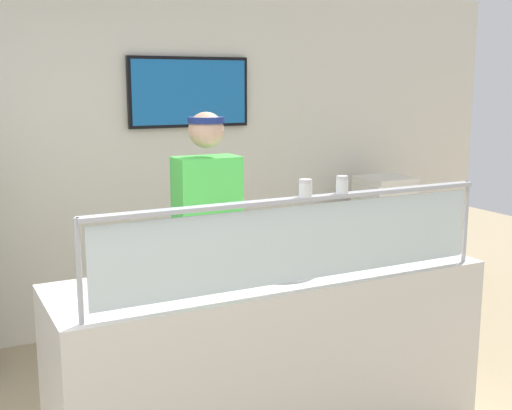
# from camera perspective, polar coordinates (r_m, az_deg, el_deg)

# --- Properties ---
(ground_plane) EXTENTS (12.00, 12.00, 0.00)m
(ground_plane) POSITION_cam_1_polar(r_m,az_deg,el_deg) (4.31, -2.91, -15.89)
(ground_plane) COLOR tan
(ground_plane) RESTS_ON ground
(shop_rear_unit) EXTENTS (6.70, 0.13, 2.70)m
(shop_rear_unit) POSITION_cam_1_polar(r_m,az_deg,el_deg) (5.17, -9.29, 4.27)
(shop_rear_unit) COLOR silver
(shop_rear_unit) RESTS_ON ground
(serving_counter) EXTENTS (2.30, 0.70, 0.95)m
(serving_counter) POSITION_cam_1_polar(r_m,az_deg,el_deg) (3.58, 1.39, -13.25)
(serving_counter) COLOR silver
(serving_counter) RESTS_ON ground
(sneeze_guard) EXTENTS (2.12, 0.06, 0.45)m
(sneeze_guard) POSITION_cam_1_polar(r_m,az_deg,el_deg) (3.09, 4.03, -2.28)
(sneeze_guard) COLOR #B2B5BC
(sneeze_guard) RESTS_ON serving_counter
(pizza_tray) EXTENTS (0.41, 0.41, 0.04)m
(pizza_tray) POSITION_cam_1_polar(r_m,az_deg,el_deg) (3.40, 2.05, -5.69)
(pizza_tray) COLOR #9EA0A8
(pizza_tray) RESTS_ON serving_counter
(pizza_server) EXTENTS (0.08, 0.28, 0.01)m
(pizza_server) POSITION_cam_1_polar(r_m,az_deg,el_deg) (3.36, 1.48, -5.52)
(pizza_server) COLOR #ADAFB7
(pizza_server) RESTS_ON pizza_tray
(parmesan_shaker) EXTENTS (0.06, 0.06, 0.08)m
(parmesan_shaker) POSITION_cam_1_polar(r_m,az_deg,el_deg) (3.06, 4.36, 1.40)
(parmesan_shaker) COLOR white
(parmesan_shaker) RESTS_ON sneeze_guard
(pepper_flake_shaker) EXTENTS (0.06, 0.06, 0.09)m
(pepper_flake_shaker) POSITION_cam_1_polar(r_m,az_deg,el_deg) (3.18, 7.55, 1.68)
(pepper_flake_shaker) COLOR white
(pepper_flake_shaker) RESTS_ON sneeze_guard
(worker_figure) EXTENTS (0.41, 0.50, 1.76)m
(worker_figure) POSITION_cam_1_polar(r_m,az_deg,el_deg) (3.90, -4.17, -2.99)
(worker_figure) COLOR #23232D
(worker_figure) RESTS_ON ground
(prep_shelf) EXTENTS (0.70, 0.55, 0.86)m
(prep_shelf) POSITION_cam_1_polar(r_m,az_deg,el_deg) (5.82, 11.00, -4.39)
(prep_shelf) COLOR #B7BABF
(prep_shelf) RESTS_ON ground
(pizza_box_stack) EXTENTS (0.44, 0.42, 0.27)m
(pizza_box_stack) POSITION_cam_1_polar(r_m,az_deg,el_deg) (5.70, 11.20, 1.09)
(pizza_box_stack) COLOR silver
(pizza_box_stack) RESTS_ON prep_shelf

